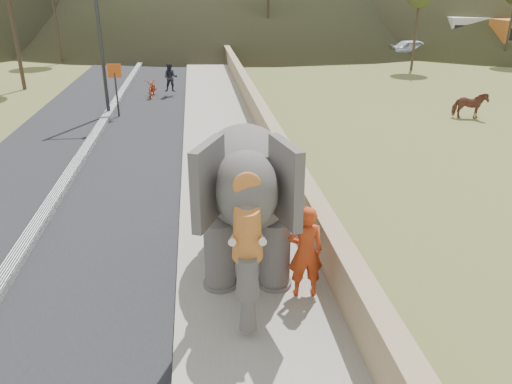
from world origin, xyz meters
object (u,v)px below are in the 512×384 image
at_px(cow, 470,105).
at_px(elephant_and_man, 248,195).
at_px(lamppost, 104,4).
at_px(motorcyclist, 159,84).

distance_m(cow, elephant_and_man, 16.21).
bearing_deg(lamppost, cow, -9.02).
bearing_deg(cow, motorcyclist, 81.15).
xyz_separation_m(cow, elephant_and_man, (-11.28, -11.59, 1.08)).
bearing_deg(motorcyclist, lamppost, -114.19).
relative_size(cow, motorcyclist, 0.75).
bearing_deg(elephant_and_man, cow, 45.76).
bearing_deg(motorcyclist, elephant_and_man, -80.84).
xyz_separation_m(cow, motorcyclist, (-14.20, 6.52, 0.07)).
bearing_deg(lamppost, elephant_and_man, -71.56).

